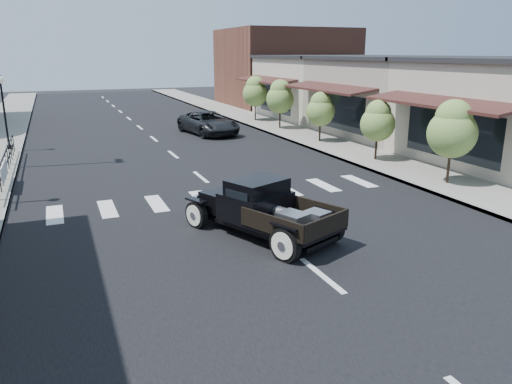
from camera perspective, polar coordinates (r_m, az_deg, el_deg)
name	(u,v)px	position (r m, az deg, el deg)	size (l,w,h in m)	color
ground	(269,233)	(14.13, 1.52, -4.74)	(120.00, 120.00, 0.00)	black
road	(161,145)	(28.08, -10.82, 5.33)	(14.00, 80.00, 0.02)	black
road_markings	(183,163)	(23.28, -8.34, 3.31)	(12.00, 60.00, 0.06)	silver
sidewalk_right	(299,134)	(30.82, 4.93, 6.58)	(3.00, 80.00, 0.15)	gray
storefront_mid	(410,98)	(32.42, 17.16, 10.28)	(10.00, 9.00, 4.50)	#9D9484
storefront_far	(334,88)	(39.80, 8.91, 11.66)	(10.00, 9.00, 4.50)	beige
far_building_right	(285,68)	(48.81, 3.33, 14.00)	(11.00, 10.00, 7.00)	brown
railing	(6,162)	(22.63, -26.67, 3.11)	(0.08, 10.00, 1.00)	black
banner	(5,177)	(20.71, -26.75, 1.50)	(0.04, 2.20, 0.60)	silver
lamp_post_c	(4,112)	(28.37, -26.82, 8.18)	(0.36, 0.36, 3.77)	black
small_tree_a	(451,143)	(20.00, 21.39, 5.20)	(1.81, 1.81, 3.02)	olive
small_tree_b	(377,131)	(23.55, 13.68, 6.78)	(1.57, 1.57, 2.62)	olive
small_tree_c	(320,118)	(27.98, 7.36, 8.43)	(1.56, 1.56, 2.60)	olive
small_tree_d	(280,105)	(32.67, 2.76, 9.91)	(1.79, 1.79, 2.99)	olive
small_tree_e	(255,99)	(36.59, -0.09, 10.58)	(1.82, 1.82, 3.03)	olive
hotrod_pickup	(263,208)	(13.68, 0.75, -1.83)	(2.19, 4.69, 1.63)	black
second_car	(208,123)	(31.22, -5.48, 7.84)	(2.32, 5.03, 1.40)	black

